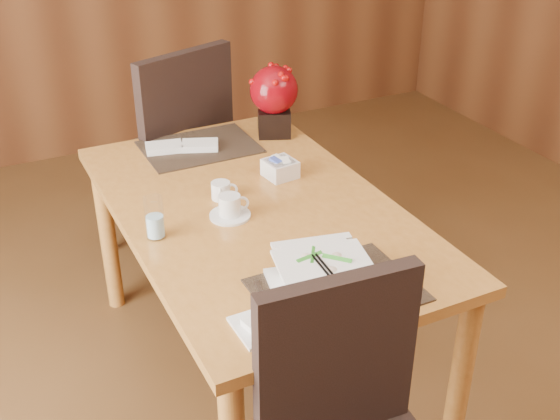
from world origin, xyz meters
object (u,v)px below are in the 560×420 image
creamer_jug (221,191)px  far_chair (172,147)px  soup_setting (323,278)px  sugar_caddy (280,169)px  dining_table (256,230)px  coffee_cup (230,208)px  bread_plate (263,326)px  water_glass (155,218)px  berry_decor (274,96)px

creamer_jug → far_chair: far_chair is taller
soup_setting → sugar_caddy: bearing=84.9°
creamer_jug → soup_setting: bearing=-62.8°
dining_table → creamer_jug: size_ratio=17.34×
sugar_caddy → far_chair: 0.78m
soup_setting → coffee_cup: soup_setting is taller
dining_table → bread_plate: bearing=-113.0°
dining_table → water_glass: 0.41m
soup_setting → coffee_cup: size_ratio=2.36×
far_chair → soup_setting: bearing=69.6°
water_glass → coffee_cup: bearing=3.6°
soup_setting → water_glass: water_glass is taller
bread_plate → water_glass: bearing=101.3°
creamer_jug → sugar_caddy: size_ratio=0.80×
soup_setting → coffee_cup: 0.53m
creamer_jug → far_chair: 0.83m
dining_table → soup_setting: size_ratio=4.55×
coffee_cup → bread_plate: bearing=-104.5°
coffee_cup → sugar_caddy: coffee_cup is taller
berry_decor → far_chair: 0.59m
bread_plate → far_chair: 1.55m
soup_setting → sugar_caddy: soup_setting is taller
creamer_jug → bread_plate: (-0.17, -0.71, -0.03)m
creamer_jug → dining_table: bearing=-28.0°
water_glass → sugar_caddy: 0.59m
water_glass → far_chair: size_ratio=0.13×
sugar_caddy → water_glass: bearing=-158.9°
water_glass → sugar_caddy: bearing=21.1°
far_chair → coffee_cup: bearing=65.0°
dining_table → coffee_cup: (-0.11, -0.02, 0.13)m
dining_table → far_chair: size_ratio=1.39×
dining_table → far_chair: far_chair is taller
creamer_jug → sugar_caddy: sugar_caddy is taller
soup_setting → water_glass: (-0.33, 0.50, 0.02)m
berry_decor → soup_setting: bearing=-109.2°
dining_table → bread_plate: bread_plate is taller
water_glass → bread_plate: water_glass is taller
water_glass → far_chair: 1.04m
dining_table → coffee_cup: size_ratio=10.73×
dining_table → soup_setting: 0.57m
water_glass → bread_plate: bearing=-78.7°
water_glass → sugar_caddy: size_ratio=1.32×
creamer_jug → berry_decor: 0.62m
bread_plate → far_chair: far_chair is taller
sugar_caddy → bread_plate: (-0.44, -0.78, -0.03)m
coffee_cup → creamer_jug: (0.02, 0.13, -0.00)m
coffee_cup → sugar_caddy: size_ratio=1.29×
creamer_jug → bread_plate: bearing=-79.9°
soup_setting → sugar_caddy: size_ratio=3.05×
water_glass → creamer_jug: (0.28, 0.15, -0.04)m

